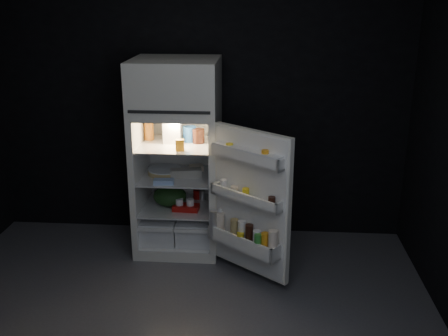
# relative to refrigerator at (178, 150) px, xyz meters

# --- Properties ---
(floor) EXTENTS (4.00, 3.40, 0.00)m
(floor) POSITION_rel_refrigerator_xyz_m (0.15, -1.32, -0.96)
(floor) COLOR #55555B
(floor) RESTS_ON ground
(wall_back) EXTENTS (4.00, 0.00, 2.70)m
(wall_back) POSITION_rel_refrigerator_xyz_m (0.15, 0.38, 0.39)
(wall_back) COLOR black
(wall_back) RESTS_ON ground
(wall_front) EXTENTS (4.00, 0.00, 2.70)m
(wall_front) POSITION_rel_refrigerator_xyz_m (0.15, -3.02, 0.39)
(wall_front) COLOR black
(wall_front) RESTS_ON ground
(refrigerator) EXTENTS (0.76, 0.71, 1.78)m
(refrigerator) POSITION_rel_refrigerator_xyz_m (0.00, 0.00, 0.00)
(refrigerator) COLOR white
(refrigerator) RESTS_ON ground
(fridge_door) EXTENTS (0.68, 0.59, 1.22)m
(fridge_door) POSITION_rel_refrigerator_xyz_m (0.68, -0.61, -0.28)
(fridge_door) COLOR white
(fridge_door) RESTS_ON ground
(milk_jug) EXTENTS (0.16, 0.16, 0.24)m
(milk_jug) POSITION_rel_refrigerator_xyz_m (-0.04, 0.00, 0.19)
(milk_jug) COLOR white
(milk_jug) RESTS_ON refrigerator
(mayo_jar) EXTENTS (0.13, 0.13, 0.14)m
(mayo_jar) POSITION_rel_refrigerator_xyz_m (0.11, 0.05, 0.14)
(mayo_jar) COLOR #2056AE
(mayo_jar) RESTS_ON refrigerator
(jam_jar) EXTENTS (0.13, 0.13, 0.13)m
(jam_jar) POSITION_rel_refrigerator_xyz_m (0.19, 0.00, 0.14)
(jam_jar) COLOR black
(jam_jar) RESTS_ON refrigerator
(amber_bottle) EXTENTS (0.09, 0.09, 0.22)m
(amber_bottle) POSITION_rel_refrigerator_xyz_m (-0.27, 0.08, 0.18)
(amber_bottle) COLOR #B6641D
(amber_bottle) RESTS_ON refrigerator
(small_carton) EXTENTS (0.08, 0.06, 0.10)m
(small_carton) POSITION_rel_refrigerator_xyz_m (0.06, -0.25, 0.12)
(small_carton) COLOR orange
(small_carton) RESTS_ON refrigerator
(egg_carton) EXTENTS (0.30, 0.16, 0.07)m
(egg_carton) POSITION_rel_refrigerator_xyz_m (0.08, -0.08, -0.19)
(egg_carton) COLOR gray
(egg_carton) RESTS_ON refrigerator
(pie) EXTENTS (0.37, 0.37, 0.04)m
(pie) POSITION_rel_refrigerator_xyz_m (-0.12, -0.01, -0.21)
(pie) COLOR tan
(pie) RESTS_ON refrigerator
(flat_package) EXTENTS (0.18, 0.10, 0.04)m
(flat_package) POSITION_rel_refrigerator_xyz_m (-0.08, -0.28, -0.21)
(flat_package) COLOR #8EACDB
(flat_package) RESTS_ON refrigerator
(wrapped_pkg) EXTENTS (0.15, 0.14, 0.05)m
(wrapped_pkg) POSITION_rel_refrigerator_xyz_m (0.16, 0.10, -0.20)
(wrapped_pkg) COLOR beige
(wrapped_pkg) RESTS_ON refrigerator
(produce_bag) EXTENTS (0.31, 0.27, 0.20)m
(produce_bag) POSITION_rel_refrigerator_xyz_m (-0.08, -0.06, -0.43)
(produce_bag) COLOR #193815
(produce_bag) RESTS_ON refrigerator
(yogurt_tray) EXTENTS (0.24, 0.14, 0.05)m
(yogurt_tray) POSITION_rel_refrigerator_xyz_m (0.09, -0.15, -0.50)
(yogurt_tray) COLOR #A1120D
(yogurt_tray) RESTS_ON refrigerator
(small_can_red) EXTENTS (0.09, 0.09, 0.09)m
(small_can_red) POSITION_rel_refrigerator_xyz_m (0.15, 0.13, -0.48)
(small_can_red) COLOR #A1120D
(small_can_red) RESTS_ON refrigerator
(small_can_silver) EXTENTS (0.07, 0.07, 0.09)m
(small_can_silver) POSITION_rel_refrigerator_xyz_m (0.20, 0.13, -0.48)
(small_can_silver) COLOR silver
(small_can_silver) RESTS_ON refrigerator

